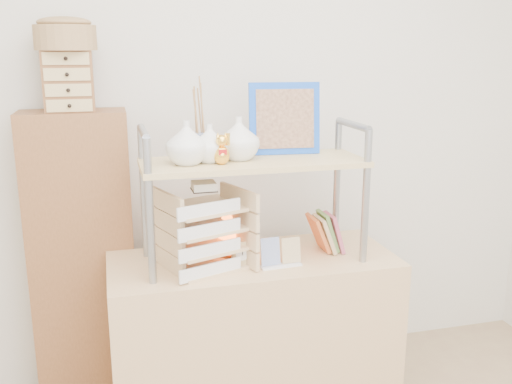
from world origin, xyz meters
TOP-DOWN VIEW (x-y plane):
  - room_shell at (0.00, 0.39)m, footprint 3.42×3.41m
  - desk at (0.00, 1.20)m, footprint 1.20×0.50m
  - cabinet at (-0.70, 1.57)m, footprint 0.45×0.24m
  - hutch at (-0.06, 1.21)m, footprint 0.90×0.34m
  - letter_tray at (-0.21, 1.15)m, footprint 0.36×0.36m
  - salt_lamp at (-0.08, 1.24)m, footprint 0.13×0.13m
  - desk_clock at (-0.07, 1.13)m, footprint 0.08×0.04m
  - postcard_stand at (0.08, 1.09)m, footprint 0.17×0.06m
  - drawer_chest at (-0.70, 1.55)m, footprint 0.20×0.16m
  - woven_basket at (-0.70, 1.55)m, footprint 0.25×0.25m

SIDE VIEW (x-z plane):
  - desk at x=0.00m, z-range 0.00..0.75m
  - cabinet at x=-0.70m, z-range 0.00..1.35m
  - postcard_stand at x=0.08m, z-range 0.72..0.85m
  - desk_clock at x=-0.07m, z-range 0.75..0.86m
  - salt_lamp at x=-0.08m, z-range 0.75..0.96m
  - letter_tray at x=-0.21m, z-range 0.71..1.07m
  - hutch at x=-0.06m, z-range 0.83..1.56m
  - drawer_chest at x=-0.70m, z-range 1.35..1.60m
  - woven_basket at x=-0.70m, z-range 1.60..1.70m
  - room_shell at x=0.00m, z-range 0.39..3.00m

